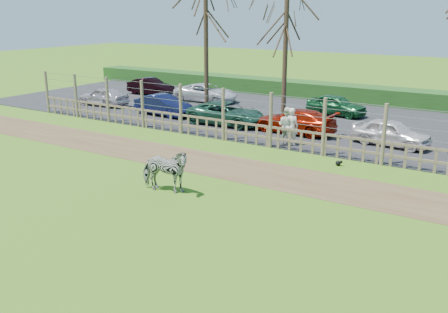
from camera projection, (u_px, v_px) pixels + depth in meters
The scene contains 19 objects.
ground at pixel (156, 203), 16.06m from camera, with size 120.00×120.00×0.00m, color #609229.
dirt_strip at pixel (230, 167), 19.71m from camera, with size 34.00×2.80×0.01m, color brown.
asphalt at pixel (323, 121), 27.83m from camera, with size 44.00×13.00×0.04m, color #232326.
hedge at pixel (362, 94), 33.36m from camera, with size 46.00×2.00×1.10m, color #1E4716.
fence at pixel (270, 130), 22.33m from camera, with size 30.16×0.16×2.50m.
tree_left at pixel (206, 17), 27.95m from camera, with size 4.80×4.80×7.88m.
tree_mid at pixel (286, 32), 26.67m from camera, with size 4.80×4.80×6.83m.
zebra at pixel (165, 171), 16.82m from camera, with size 0.83×1.83×1.54m, color gray.
visitor_a at pixel (292, 127), 22.59m from camera, with size 0.63×0.41×1.72m, color beige.
visitor_b at pixel (287, 126), 22.74m from camera, with size 0.84×0.65×1.72m, color silver.
crow at pixel (338, 163), 19.88m from camera, with size 0.29×0.21×0.23m.
car_0 at pixel (103, 96), 32.11m from camera, with size 1.42×3.52×1.20m, color #BFAFB7.
car_1 at pixel (163, 105), 29.13m from camera, with size 1.27×3.64×1.20m, color #131842.
car_2 at pixel (226, 113), 26.80m from camera, with size 1.99×4.32×1.20m, color #204E39.
car_3 at pixel (295, 121), 24.92m from camera, with size 1.68×4.13×1.20m, color #981505.
car_4 at pixel (391, 133), 22.59m from camera, with size 1.42×3.52×1.20m, color silver.
car_7 at pixel (151, 87), 36.20m from camera, with size 1.27×3.64×1.20m, color black.
car_8 at pixel (206, 93), 33.49m from camera, with size 1.99×4.32×1.20m, color silver.
car_10 at pixel (336, 105), 29.15m from camera, with size 1.42×3.52×1.20m, color #19572B.
Camera 1 is at (9.82, -11.52, 5.97)m, focal length 40.00 mm.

